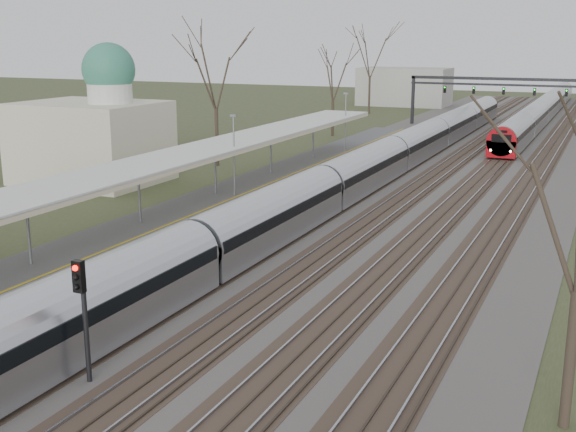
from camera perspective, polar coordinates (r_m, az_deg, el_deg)
name	(u,v)px	position (r m, az deg, el deg)	size (l,w,h in m)	color
track_bed	(438,167)	(61.96, 11.78, 3.81)	(24.00, 160.00, 0.22)	#474442
platform	(242,192)	(48.81, -3.65, 1.94)	(3.50, 69.00, 1.00)	#9E9B93
canopy	(206,150)	(44.34, -6.46, 5.18)	(4.10, 50.00, 3.11)	slate
dome_building	(94,133)	(55.69, -15.11, 6.33)	(10.00, 8.00, 10.30)	beige
signal_gantry	(498,87)	(90.75, 16.26, 9.74)	(21.00, 0.59, 6.08)	black
tree_west_far	(215,70)	(60.86, -5.77, 11.40)	(5.50, 5.50, 11.33)	#2D231C
train_near	(392,156)	(58.18, 8.20, 4.74)	(2.62, 90.21, 3.05)	#9B9DA4
train_far	(543,108)	(103.21, 19.53, 8.02)	(2.62, 75.21, 3.05)	#9B9DA4
signal_post	(83,303)	(22.95, -15.93, -6.63)	(0.35, 0.45, 4.10)	black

